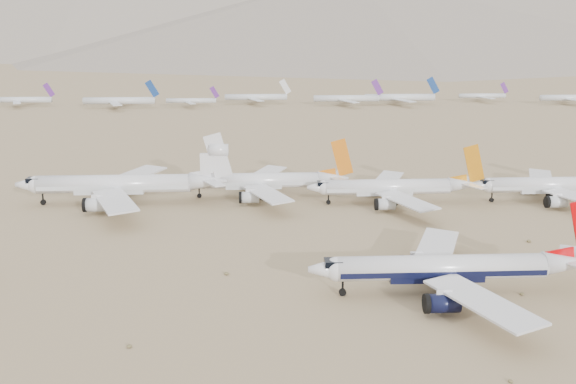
% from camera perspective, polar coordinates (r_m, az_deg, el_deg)
% --- Properties ---
extents(ground, '(7000.00, 7000.00, 0.00)m').
position_cam_1_polar(ground, '(118.43, 9.27, -9.58)').
color(ground, olive).
rests_on(ground, ground).
extents(main_airliner, '(51.66, 50.45, 18.23)m').
position_cam_1_polar(main_airliner, '(122.17, 14.52, -6.56)').
color(main_airliner, silver).
rests_on(main_airliner, ground).
extents(row2_navy_widebody, '(47.36, 46.32, 16.85)m').
position_cam_1_polar(row2_navy_widebody, '(195.81, 22.85, 0.57)').
color(row2_navy_widebody, silver).
rests_on(row2_navy_widebody, ground).
extents(row2_gold_tail, '(46.89, 45.85, 16.69)m').
position_cam_1_polar(row2_gold_tail, '(180.58, 9.46, 0.41)').
color(row2_gold_tail, silver).
rests_on(row2_gold_tail, ground).
extents(row2_orange_tail, '(47.89, 46.85, 17.08)m').
position_cam_1_polar(row2_orange_tail, '(185.04, -2.11, 0.98)').
color(row2_orange_tail, silver).
rests_on(row2_orange_tail, ground).
extents(row2_white_trijet, '(56.39, 55.11, 19.98)m').
position_cam_1_polar(row2_white_trijet, '(183.24, -14.22, 0.73)').
color(row2_white_trijet, silver).
rests_on(row2_white_trijet, ground).
extents(distant_storage_row, '(560.91, 61.75, 15.27)m').
position_cam_1_polar(distant_storage_row, '(410.06, 3.05, 8.34)').
color(distant_storage_row, silver).
rests_on(distant_storage_row, ground).
extents(foothills, '(4637.50, 1395.00, 155.00)m').
position_cam_1_polar(foothills, '(1325.64, 22.36, 14.24)').
color(foothills, slate).
rests_on(foothills, ground).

